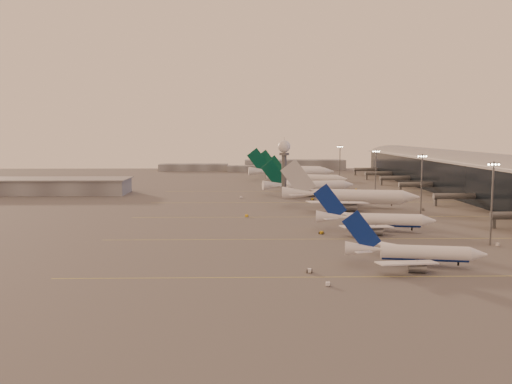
{
  "coord_description": "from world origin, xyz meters",
  "views": [
    {
      "loc": [
        -15.56,
        -157.61,
        33.47
      ],
      "look_at": [
        -10.53,
        71.04,
        8.29
      ],
      "focal_mm": 38.0,
      "sensor_mm": 36.0,
      "label": 1
    }
  ],
  "objects": [
    {
      "name": "hangar",
      "position": [
        -120.0,
        140.0,
        4.32
      ],
      "size": [
        82.0,
        27.0,
        8.5
      ],
      "color": "slate",
      "rests_on": "ground"
    },
    {
      "name": "ground",
      "position": [
        0.0,
        0.0,
        0.0
      ],
      "size": [
        700.0,
        700.0,
        0.0
      ],
      "primitive_type": "plane",
      "color": "#4D4B4B",
      "rests_on": "ground"
    },
    {
      "name": "gsv_truck_b",
      "position": [
        40.14,
        31.57,
        1.04
      ],
      "size": [
        5.22,
        2.35,
        2.04
      ],
      "color": "white",
      "rests_on": "ground"
    },
    {
      "name": "gsv_tug_near",
      "position": [
        0.07,
        -31.01,
        0.46
      ],
      "size": [
        2.28,
        3.34,
        0.89
      ],
      "color": "white",
      "rests_on": "ground"
    },
    {
      "name": "greentail_c",
      "position": [
        18.48,
        225.77,
        4.03
      ],
      "size": [
        62.8,
        50.5,
        22.82
      ],
      "color": "white",
      "rests_on": "ground"
    },
    {
      "name": "greentail_b",
      "position": [
        24.05,
        182.26,
        3.38
      ],
      "size": [
        50.68,
        40.26,
        19.12
      ],
      "color": "white",
      "rests_on": "ground"
    },
    {
      "name": "mast_d",
      "position": [
        48.0,
        200.0,
        13.74
      ],
      "size": [
        3.6,
        0.56,
        25.0
      ],
      "color": "#55585C",
      "rests_on": "ground"
    },
    {
      "name": "radar_tower",
      "position": [
        5.0,
        120.0,
        20.95
      ],
      "size": [
        6.4,
        6.4,
        31.1
      ],
      "color": "#55585C",
      "rests_on": "ground"
    },
    {
      "name": "gsv_tug_far",
      "position": [
        18.44,
        108.96,
        0.48
      ],
      "size": [
        3.17,
        3.76,
        0.93
      ],
      "color": "gold",
      "rests_on": "ground"
    },
    {
      "name": "mast_c",
      "position": [
        50.0,
        110.0,
        13.74
      ],
      "size": [
        3.6,
        0.56,
        25.0
      ],
      "color": "#55585C",
      "rests_on": "ground"
    },
    {
      "name": "gsv_truck_a",
      "position": [
        3.1,
        -42.59,
        0.96
      ],
      "size": [
        4.72,
        1.89,
        1.88
      ],
      "color": "white",
      "rests_on": "ground"
    },
    {
      "name": "gsv_tug_mid",
      "position": [
        10.01,
        18.4,
        0.47
      ],
      "size": [
        3.67,
        3.48,
        0.91
      ],
      "color": "gold",
      "rests_on": "ground"
    },
    {
      "name": "gsv_catering_b",
      "position": [
        61.66,
        71.41,
        2.11
      ],
      "size": [
        5.58,
        3.67,
        4.22
      ],
      "color": "#535658",
      "rests_on": "ground"
    },
    {
      "name": "taxiway_markings",
      "position": [
        30.0,
        56.0,
        0.01
      ],
      "size": [
        180.0,
        185.25,
        0.02
      ],
      "color": "#DED84E",
      "rests_on": "ground"
    },
    {
      "name": "terminal",
      "position": [
        107.88,
        110.09,
        10.52
      ],
      "size": [
        57.0,
        362.0,
        23.04
      ],
      "color": "black",
      "rests_on": "ground"
    },
    {
      "name": "narrowbody_near",
      "position": [
        27.29,
        -24.94,
        2.82
      ],
      "size": [
        35.37,
        27.99,
        13.92
      ],
      "color": "white",
      "rests_on": "ground"
    },
    {
      "name": "gsv_truck_c",
      "position": [
        -14.33,
        55.86,
        1.03
      ],
      "size": [
        4.73,
        4.91,
        2.03
      ],
      "color": "gold",
      "rests_on": "ground"
    },
    {
      "name": "greentail_a",
      "position": [
        20.02,
        135.42,
        3.38
      ],
      "size": [
        52.26,
        41.85,
        19.13
      ],
      "color": "white",
      "rests_on": "ground"
    },
    {
      "name": "mast_b",
      "position": [
        55.0,
        55.0,
        13.74
      ],
      "size": [
        3.6,
        0.56,
        25.0
      ],
      "color": "#55585C",
      "rests_on": "ground"
    },
    {
      "name": "distant_horizon",
      "position": [
        2.62,
        325.14,
        3.89
      ],
      "size": [
        165.0,
        37.5,
        9.0
      ],
      "color": "slate",
      "rests_on": "ground"
    },
    {
      "name": "narrowbody_mid",
      "position": [
        28.96,
        23.42,
        3.25
      ],
      "size": [
        40.87,
        32.35,
        16.07
      ],
      "color": "white",
      "rests_on": "ground"
    },
    {
      "name": "gsv_tug_hangar",
      "position": [
        49.43,
        153.62,
        0.47
      ],
      "size": [
        3.63,
        2.8,
        0.91
      ],
      "color": "gold",
      "rests_on": "ground"
    },
    {
      "name": "greentail_d",
      "position": [
        23.07,
        262.49,
        3.56
      ],
      "size": [
        54.2,
        43.21,
        20.13
      ],
      "color": "white",
      "rests_on": "ground"
    },
    {
      "name": "widebody_white",
      "position": [
        31.83,
        81.49,
        3.75
      ],
      "size": [
        60.92,
        48.38,
        21.62
      ],
      "color": "white",
      "rests_on": "ground"
    },
    {
      "name": "gsv_catering_a",
      "position": [
        59.75,
        -1.51,
        1.74
      ],
      "size": [
        4.64,
        3.61,
        3.49
      ],
      "color": "white",
      "rests_on": "ground"
    },
    {
      "name": "gsv_truck_d",
      "position": [
        -17.33,
        117.31,
        1.11
      ],
      "size": [
        3.59,
        5.74,
        2.18
      ],
      "color": "white",
      "rests_on": "ground"
    },
    {
      "name": "mast_a",
      "position": [
        58.0,
        0.0,
        13.74
      ],
      "size": [
        3.6,
        0.56,
        25.0
      ],
      "color": "#55585C",
      "rests_on": "ground"
    }
  ]
}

